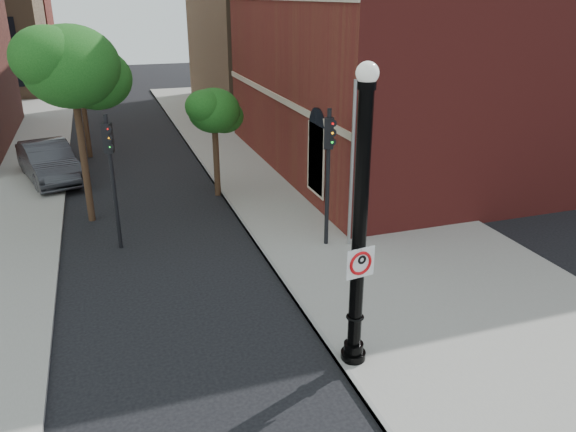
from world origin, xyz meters
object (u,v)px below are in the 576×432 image
object	(u,v)px
lamppost	(359,239)
traffic_signal_left	(111,160)
traffic_signal_right	(329,156)
parked_car	(49,162)
no_parking_sign	(361,263)

from	to	relation	value
lamppost	traffic_signal_left	distance (m)	9.12
traffic_signal_right	lamppost	bearing A→B (deg)	-81.89
lamppost	traffic_signal_right	xyz separation A→B (m)	(1.78, 5.88, 0.02)
parked_car	no_parking_sign	bearing A→B (deg)	-81.89
parked_car	traffic_signal_right	world-z (taller)	traffic_signal_right
lamppost	traffic_signal_right	world-z (taller)	lamppost
traffic_signal_right	traffic_signal_left	bearing A→B (deg)	-173.10
parked_car	traffic_signal_left	bearing A→B (deg)	-88.24
no_parking_sign	traffic_signal_left	size ratio (longest dim) A/B	0.15
no_parking_sign	parked_car	xyz separation A→B (m)	(-6.97, 16.31, -1.69)
traffic_signal_left	traffic_signal_right	world-z (taller)	traffic_signal_right
lamppost	no_parking_sign	world-z (taller)	lamppost
lamppost	parked_car	world-z (taller)	lamppost
traffic_signal_right	no_parking_sign	bearing A→B (deg)	-81.64
traffic_signal_left	traffic_signal_right	bearing A→B (deg)	0.31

